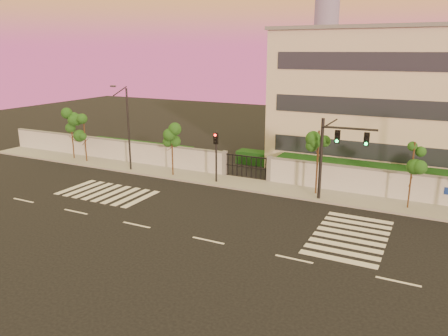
% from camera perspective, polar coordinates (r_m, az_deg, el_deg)
% --- Properties ---
extents(ground, '(120.00, 120.00, 0.00)m').
position_cam_1_polar(ground, '(24.82, -2.06, -9.45)').
color(ground, black).
rests_on(ground, ground).
extents(sidewalk, '(60.00, 3.00, 0.15)m').
position_cam_1_polar(sidewalk, '(33.76, 6.56, -2.64)').
color(sidewalk, gray).
rests_on(sidewalk, ground).
extents(perimeter_wall, '(60.00, 0.36, 2.20)m').
position_cam_1_polar(perimeter_wall, '(34.80, 7.63, -0.42)').
color(perimeter_wall, '#B7BABF').
rests_on(perimeter_wall, ground).
extents(hedge_row, '(41.00, 4.25, 1.80)m').
position_cam_1_polar(hedge_row, '(37.08, 10.57, 0.02)').
color(hedge_row, '#10330F').
rests_on(hedge_row, ground).
extents(institutional_building, '(24.40, 12.40, 12.25)m').
position_cam_1_polar(institutional_building, '(41.98, 24.24, 8.12)').
color(institutional_building, beige).
rests_on(institutional_building, ground).
extents(road_markings, '(57.00, 7.62, 0.02)m').
position_cam_1_polar(road_markings, '(28.56, -1.21, -6.04)').
color(road_markings, silver).
rests_on(road_markings, ground).
extents(street_tree_a, '(1.41, 1.12, 4.80)m').
position_cam_1_polar(street_tree_a, '(44.40, -19.31, 5.49)').
color(street_tree_a, '#382314').
rests_on(street_tree_a, ground).
extents(street_tree_b, '(1.42, 1.13, 4.66)m').
position_cam_1_polar(street_tree_b, '(42.85, -17.79, 5.16)').
color(street_tree_b, '#382314').
rests_on(street_tree_b, ground).
extents(street_tree_c, '(1.54, 1.23, 4.48)m').
position_cam_1_polar(street_tree_c, '(36.41, -6.78, 3.90)').
color(street_tree_c, '#382314').
rests_on(street_tree_c, ground).
extents(street_tree_d, '(1.60, 1.27, 4.82)m').
position_cam_1_polar(street_tree_d, '(31.97, 12.25, 2.55)').
color(street_tree_d, '#382314').
rests_on(street_tree_d, ground).
extents(street_tree_e, '(1.30, 1.04, 4.62)m').
position_cam_1_polar(street_tree_e, '(30.91, 23.49, 0.91)').
color(street_tree_e, '#382314').
rests_on(street_tree_e, ground).
extents(traffic_signal_main, '(3.72, 0.44, 5.88)m').
position_cam_1_polar(traffic_signal_main, '(30.69, 13.94, 2.25)').
color(traffic_signal_main, black).
rests_on(traffic_signal_main, ground).
extents(traffic_signal_secondary, '(0.33, 0.33, 4.23)m').
position_cam_1_polar(traffic_signal_secondary, '(34.34, -1.05, 2.29)').
color(traffic_signal_secondary, black).
rests_on(traffic_signal_secondary, ground).
extents(streetlight_west, '(0.45, 1.82, 7.58)m').
position_cam_1_polar(streetlight_west, '(38.48, -12.53, 5.46)').
color(streetlight_west, black).
rests_on(streetlight_west, ground).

